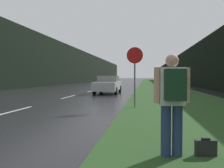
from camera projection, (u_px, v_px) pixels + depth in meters
The scene contains 10 objects.
grass_verge at pixel (157, 85), 41.82m from camera, with size 6.00×240.00×0.02m, color #26471E.
lane_stripe_b at pixel (13, 111), 9.65m from camera, with size 0.12×3.00×0.01m, color silver.
lane_stripe_c at pixel (69, 97), 16.58m from camera, with size 0.12×3.00×0.01m, color silver.
lane_stripe_d at pixel (91, 91), 23.51m from camera, with size 0.12×3.00×0.01m, color silver.
treeline_far_side at pixel (76, 66), 54.07m from camera, with size 2.00×140.00×7.59m, color black.
treeline_near_side at pixel (183, 69), 50.79m from camera, with size 2.00×140.00×6.11m, color black.
stop_sign at pixel (135, 70), 10.61m from camera, with size 0.73×0.07×2.73m.
hitchhiker_with_backpack at pixel (172, 99), 4.06m from camera, with size 0.62×0.47×1.79m.
suitcase at pixel (206, 148), 4.14m from camera, with size 0.38×0.15×0.34m.
car_passing_near at pixel (108, 85), 20.25m from camera, with size 1.93×4.76×1.50m.
Camera 1 is at (5.33, -2.49, 1.40)m, focal length 38.00 mm.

